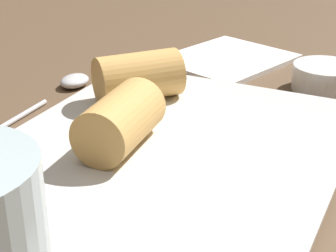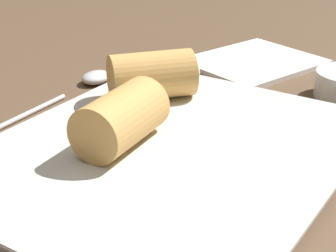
{
  "view_description": "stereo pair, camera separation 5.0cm",
  "coord_description": "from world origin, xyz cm",
  "views": [
    {
      "loc": [
        36.59,
        18.76,
        24.27
      ],
      "look_at": [
        0.03,
        1.01,
        5.36
      ],
      "focal_mm": 60.0,
      "sensor_mm": 36.0,
      "label": 1
    },
    {
      "loc": [
        34.13,
        23.12,
        24.27
      ],
      "look_at": [
        0.03,
        1.01,
        5.36
      ],
      "focal_mm": 60.0,
      "sensor_mm": 36.0,
      "label": 2
    }
  ],
  "objects": [
    {
      "name": "serving_plate",
      "position": [
        0.03,
        1.01,
        2.76
      ],
      "size": [
        32.71,
        26.99,
        1.5
      ],
      "color": "silver",
      "rests_on": "table_surface"
    },
    {
      "name": "table_surface",
      "position": [
        0.0,
        0.0,
        1.0
      ],
      "size": [
        180.0,
        140.0,
        2.0
      ],
      "color": "brown",
      "rests_on": "ground"
    },
    {
      "name": "roll_front_left",
      "position": [
        1.3,
        -2.42,
        5.83
      ],
      "size": [
        9.06,
        5.3,
        4.66
      ],
      "color": "#DBA356",
      "rests_on": "serving_plate"
    },
    {
      "name": "spoon",
      "position": [
        -9.48,
        -15.97,
        2.58
      ],
      "size": [
        18.75,
        3.0,
        1.3
      ],
      "color": "silver",
      "rests_on": "table_surface"
    },
    {
      "name": "roll_front_right",
      "position": [
        -8.34,
        -5.77,
        5.83
      ],
      "size": [
        9.16,
        8.8,
        4.66
      ],
      "color": "#DBA356",
      "rests_on": "serving_plate"
    },
    {
      "name": "napkin",
      "position": [
        -26.9,
        -3.85,
        2.3
      ],
      "size": [
        17.91,
        16.49,
        0.6
      ],
      "color": "white",
      "rests_on": "table_surface"
    }
  ]
}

